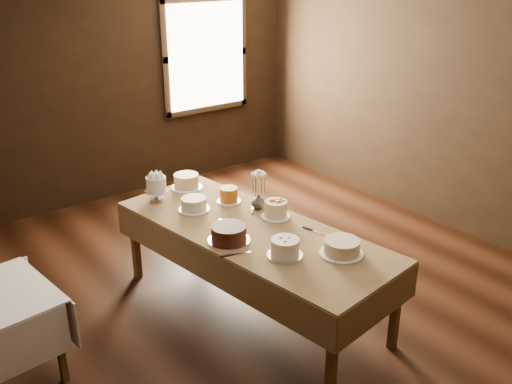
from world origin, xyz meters
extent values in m
cube|color=black|center=(0.00, 0.00, 0.00)|extent=(5.00, 6.00, 0.01)
cube|color=black|center=(0.00, 3.00, 1.40)|extent=(5.00, 0.02, 2.80)
cube|color=black|center=(2.50, 0.00, 1.40)|extent=(0.02, 6.00, 2.80)
cube|color=#FFEABF|center=(1.30, 2.94, 1.60)|extent=(1.10, 0.05, 1.30)
cube|color=#4A3017|center=(-0.43, -1.19, 0.34)|extent=(0.07, 0.07, 0.68)
cube|color=#4A3017|center=(-0.74, 1.05, 0.34)|extent=(0.07, 0.07, 0.68)
cube|color=#4A3017|center=(0.33, -1.08, 0.34)|extent=(0.07, 0.07, 0.68)
cube|color=#4A3017|center=(0.02, 1.15, 0.34)|extent=(0.07, 0.07, 0.68)
cube|color=#4A3017|center=(-0.20, -0.02, 0.72)|extent=(1.21, 2.47, 0.04)
cube|color=olive|center=(-0.20, -0.02, 0.75)|extent=(1.27, 2.54, 0.01)
cube|color=#4A3017|center=(-1.80, 0.07, 0.31)|extent=(0.05, 0.05, 0.62)
cube|color=#4A3017|center=(-1.87, 0.70, 0.31)|extent=(0.05, 0.05, 0.62)
cylinder|color=silver|center=(-0.53, 0.97, 0.80)|extent=(0.21, 0.21, 0.10)
cylinder|color=silver|center=(-0.53, 0.97, 0.92)|extent=(0.25, 0.25, 0.12)
cylinder|color=white|center=(-0.17, 1.05, 0.76)|extent=(0.29, 0.29, 0.01)
cylinder|color=#D6B88E|center=(-0.17, 1.05, 0.83)|extent=(0.23, 0.23, 0.13)
cylinder|color=white|center=(-0.38, 0.58, 0.76)|extent=(0.27, 0.27, 0.01)
cylinder|color=silver|center=(-0.38, 0.58, 0.81)|extent=(0.26, 0.26, 0.09)
cylinder|color=white|center=(-0.04, 0.54, 0.76)|extent=(0.21, 0.21, 0.01)
cylinder|color=#BD6D1B|center=(-0.04, 0.54, 0.83)|extent=(0.22, 0.22, 0.12)
cylinder|color=silver|center=(-0.47, -0.08, 0.76)|extent=(0.33, 0.33, 0.01)
cylinder|color=#3D160C|center=(-0.47, -0.08, 0.82)|extent=(0.30, 0.30, 0.12)
cylinder|color=white|center=(0.09, 0.04, 0.76)|extent=(0.25, 0.25, 0.01)
cylinder|color=beige|center=(0.09, 0.04, 0.83)|extent=(0.27, 0.27, 0.13)
cylinder|color=silver|center=(-0.28, -0.52, 0.76)|extent=(0.27, 0.27, 0.01)
cylinder|color=silver|center=(-0.28, -0.52, 0.83)|extent=(0.24, 0.24, 0.12)
cylinder|color=white|center=(0.06, -0.75, 0.76)|extent=(0.32, 0.32, 0.01)
cylinder|color=beige|center=(0.06, -0.75, 0.82)|extent=(0.31, 0.31, 0.10)
cube|color=silver|center=(-0.09, -0.33, 0.76)|extent=(0.24, 0.04, 0.01)
cube|color=silver|center=(0.18, -0.41, 0.76)|extent=(0.08, 0.24, 0.01)
cube|color=silver|center=(-0.29, 0.22, 0.76)|extent=(0.13, 0.23, 0.01)
cube|color=silver|center=(0.06, 0.32, 0.76)|extent=(0.17, 0.20, 0.01)
cube|color=silver|center=(-0.51, -0.30, 0.76)|extent=(0.24, 0.10, 0.01)
imported|color=#2D2823|center=(0.08, 0.27, 0.82)|extent=(0.18, 0.18, 0.13)
camera|label=1|loc=(-2.67, -3.29, 2.78)|focal=39.95mm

